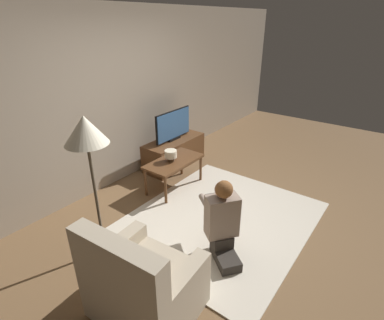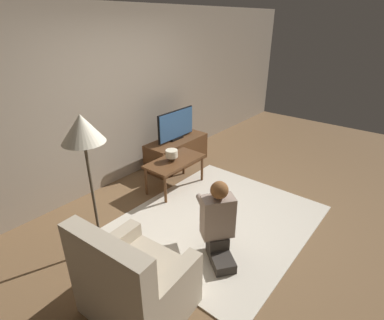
{
  "view_description": "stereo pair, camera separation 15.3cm",
  "coord_description": "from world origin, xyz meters",
  "px_view_note": "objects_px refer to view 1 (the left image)",
  "views": [
    {
      "loc": [
        -2.81,
        -1.63,
        2.39
      ],
      "look_at": [
        0.17,
        0.61,
        0.62
      ],
      "focal_mm": 28.0,
      "sensor_mm": 36.0,
      "label": 1
    },
    {
      "loc": [
        -2.71,
        -1.75,
        2.39
      ],
      "look_at": [
        0.17,
        0.61,
        0.62
      ],
      "focal_mm": 28.0,
      "sensor_mm": 36.0,
      "label": 2
    }
  ],
  "objects_px": {
    "person_kneeling": "(222,219)",
    "table_lamp": "(171,155)",
    "floor_lamp": "(87,138)",
    "tv": "(173,125)",
    "coffee_table": "(174,164)",
    "armchair": "(143,286)"
  },
  "relations": [
    {
      "from": "tv",
      "to": "coffee_table",
      "type": "xyz_separation_m",
      "value": [
        -0.62,
        -0.53,
        -0.33
      ]
    },
    {
      "from": "coffee_table",
      "to": "person_kneeling",
      "type": "bearing_deg",
      "value": -120.87
    },
    {
      "from": "coffee_table",
      "to": "armchair",
      "type": "bearing_deg",
      "value": -146.93
    },
    {
      "from": "person_kneeling",
      "to": "tv",
      "type": "bearing_deg",
      "value": -89.95
    },
    {
      "from": "person_kneeling",
      "to": "table_lamp",
      "type": "xyz_separation_m",
      "value": [
        0.76,
        1.37,
        0.11
      ]
    },
    {
      "from": "coffee_table",
      "to": "table_lamp",
      "type": "relative_size",
      "value": 5.13
    },
    {
      "from": "armchair",
      "to": "person_kneeling",
      "type": "bearing_deg",
      "value": -102.39
    },
    {
      "from": "armchair",
      "to": "tv",
      "type": "bearing_deg",
      "value": -59.31
    },
    {
      "from": "coffee_table",
      "to": "person_kneeling",
      "type": "height_order",
      "value": "person_kneeling"
    },
    {
      "from": "floor_lamp",
      "to": "table_lamp",
      "type": "height_order",
      "value": "floor_lamp"
    },
    {
      "from": "tv",
      "to": "armchair",
      "type": "bearing_deg",
      "value": -144.98
    },
    {
      "from": "tv",
      "to": "armchair",
      "type": "height_order",
      "value": "tv"
    },
    {
      "from": "tv",
      "to": "coffee_table",
      "type": "height_order",
      "value": "tv"
    },
    {
      "from": "floor_lamp",
      "to": "armchair",
      "type": "xyz_separation_m",
      "value": [
        -0.27,
        -0.92,
        -1.06
      ]
    },
    {
      "from": "armchair",
      "to": "person_kneeling",
      "type": "distance_m",
      "value": 1.06
    },
    {
      "from": "person_kneeling",
      "to": "table_lamp",
      "type": "relative_size",
      "value": 5.06
    },
    {
      "from": "armchair",
      "to": "person_kneeling",
      "type": "height_order",
      "value": "armchair"
    },
    {
      "from": "coffee_table",
      "to": "person_kneeling",
      "type": "distance_m",
      "value": 1.57
    },
    {
      "from": "floor_lamp",
      "to": "armchair",
      "type": "distance_m",
      "value": 1.43
    },
    {
      "from": "table_lamp",
      "to": "floor_lamp",
      "type": "bearing_deg",
      "value": -169.01
    },
    {
      "from": "coffee_table",
      "to": "floor_lamp",
      "type": "xyz_separation_m",
      "value": [
        -1.56,
        -0.27,
        0.96
      ]
    },
    {
      "from": "floor_lamp",
      "to": "armchair",
      "type": "bearing_deg",
      "value": -106.52
    }
  ]
}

